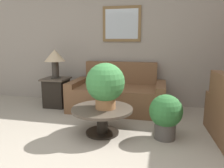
{
  "coord_description": "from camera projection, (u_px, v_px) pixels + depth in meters",
  "views": [
    {
      "loc": [
        0.95,
        -1.78,
        1.4
      ],
      "look_at": [
        0.1,
        1.95,
        0.64
      ],
      "focal_mm": 35.0,
      "sensor_mm": 36.0,
      "label": 1
    }
  ],
  "objects": [
    {
      "name": "table_lamp",
      "position": [
        55.0,
        58.0,
        4.56
      ],
      "size": [
        0.43,
        0.43,
        0.61
      ],
      "color": "#2D2823",
      "rests_on": "side_table"
    },
    {
      "name": "coffee_table",
      "position": [
        102.0,
        115.0,
        3.3
      ],
      "size": [
        0.92,
        0.92,
        0.41
      ],
      "color": "black",
      "rests_on": "ground_plane"
    },
    {
      "name": "potted_plant_floor",
      "position": [
        166.0,
        114.0,
        3.12
      ],
      "size": [
        0.48,
        0.48,
        0.65
      ],
      "color": "#4C4742",
      "rests_on": "ground_plane"
    },
    {
      "name": "couch_main",
      "position": [
        118.0,
        95.0,
        4.48
      ],
      "size": [
        1.9,
        0.97,
        0.96
      ],
      "color": "brown",
      "rests_on": "ground_plane"
    },
    {
      "name": "potted_plant_on_table",
      "position": [
        105.0,
        84.0,
        3.2
      ],
      "size": [
        0.58,
        0.58,
        0.68
      ],
      "color": "#9E6B42",
      "rests_on": "coffee_table"
    },
    {
      "name": "side_table",
      "position": [
        57.0,
        92.0,
        4.7
      ],
      "size": [
        0.52,
        0.52,
        0.62
      ],
      "color": "black",
      "rests_on": "ground_plane"
    },
    {
      "name": "wall_back",
      "position": [
        118.0,
        45.0,
        4.82
      ],
      "size": [
        7.7,
        0.09,
        2.6
      ],
      "color": "gray",
      "rests_on": "ground_plane"
    }
  ]
}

